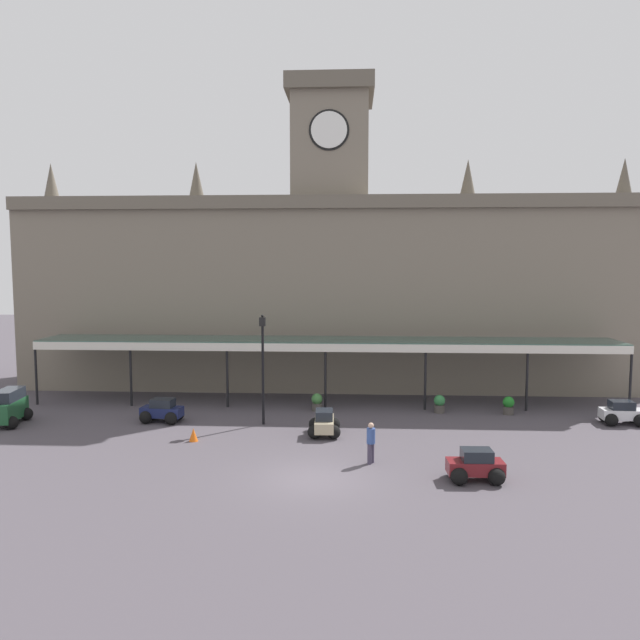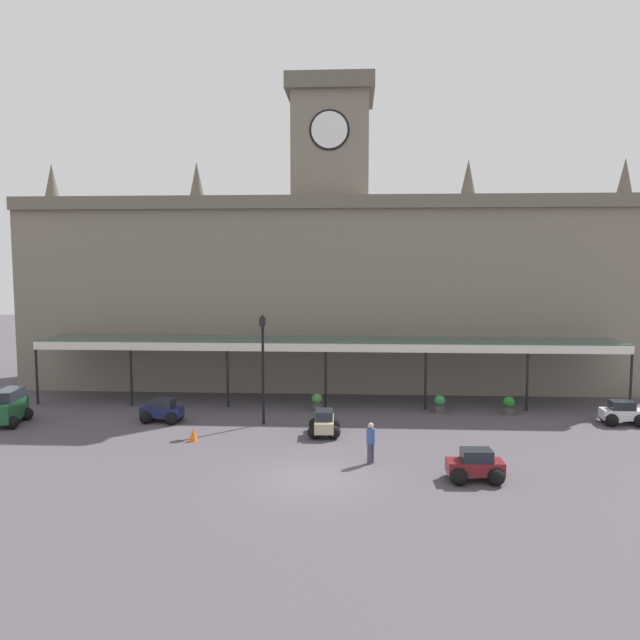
% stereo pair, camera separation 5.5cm
% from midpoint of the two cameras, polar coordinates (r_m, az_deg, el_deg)
% --- Properties ---
extents(ground_plane, '(140.00, 140.00, 0.00)m').
position_cam_midpoint_polar(ground_plane, '(23.14, -0.82, -14.83)').
color(ground_plane, '#4A444B').
extents(station_building, '(39.43, 7.17, 19.57)m').
position_cam_midpoint_polar(station_building, '(39.77, 0.94, 3.36)').
color(station_building, slate).
rests_on(station_building, ground).
extents(entrance_canopy, '(33.06, 3.26, 3.69)m').
position_cam_midpoint_polar(entrance_canopy, '(34.23, 0.57, -2.10)').
color(entrance_canopy, '#38564C').
rests_on(entrance_canopy, ground).
extents(car_navy_sedan, '(2.13, 1.66, 1.19)m').
position_cam_midpoint_polar(car_navy_sedan, '(31.75, -14.84, -8.46)').
color(car_navy_sedan, '#19214C').
rests_on(car_navy_sedan, ground).
extents(car_green_van, '(1.78, 2.49, 1.77)m').
position_cam_midpoint_polar(car_green_van, '(33.91, -27.51, -7.49)').
color(car_green_van, '#1E512D').
rests_on(car_green_van, ground).
extents(car_maroon_sedan, '(2.07, 1.56, 1.19)m').
position_cam_midpoint_polar(car_maroon_sedan, '(23.46, 14.49, -13.42)').
color(car_maroon_sedan, maroon).
rests_on(car_maroon_sedan, ground).
extents(car_beige_sedan, '(1.56, 2.08, 1.19)m').
position_cam_midpoint_polar(car_beige_sedan, '(28.47, 0.35, -9.89)').
color(car_beige_sedan, tan).
rests_on(car_beige_sedan, ground).
extents(car_white_sedan, '(2.08, 1.57, 1.19)m').
position_cam_midpoint_polar(car_white_sedan, '(33.81, 26.74, -8.02)').
color(car_white_sedan, silver).
rests_on(car_white_sedan, ground).
extents(pedestrian_crossing_forecourt, '(0.34, 0.36, 1.67)m').
position_cam_midpoint_polar(pedestrian_crossing_forecourt, '(24.55, 4.80, -11.42)').
color(pedestrian_crossing_forecourt, '#3F384C').
rests_on(pedestrian_crossing_forecourt, ground).
extents(victorian_lamppost, '(0.30, 0.30, 5.51)m').
position_cam_midpoint_polar(victorian_lamppost, '(29.83, -5.51, -3.56)').
color(victorian_lamppost, black).
rests_on(victorian_lamppost, ground).
extents(traffic_cone, '(0.40, 0.40, 0.59)m').
position_cam_midpoint_polar(traffic_cone, '(28.15, -12.00, -10.62)').
color(traffic_cone, orange).
rests_on(traffic_cone, ground).
extents(planter_near_kerb, '(0.60, 0.60, 0.96)m').
position_cam_midpoint_polar(planter_near_kerb, '(33.72, 17.44, -7.75)').
color(planter_near_kerb, '#47423D').
rests_on(planter_near_kerb, ground).
extents(planter_forecourt_centre, '(0.60, 0.60, 0.96)m').
position_cam_midpoint_polar(planter_forecourt_centre, '(32.95, -0.34, -7.80)').
color(planter_forecourt_centre, '#47423D').
rests_on(planter_forecourt_centre, ground).
extents(planter_by_canopy, '(0.60, 0.60, 0.96)m').
position_cam_midpoint_polar(planter_by_canopy, '(33.20, 11.24, -7.81)').
color(planter_by_canopy, '#47423D').
rests_on(planter_by_canopy, ground).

